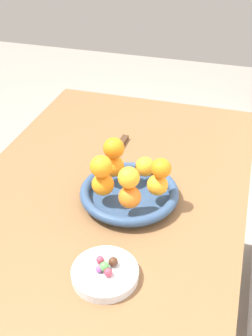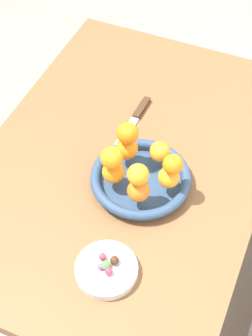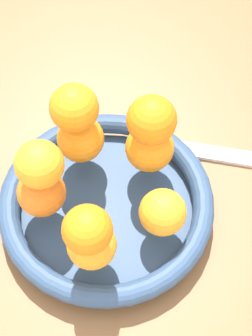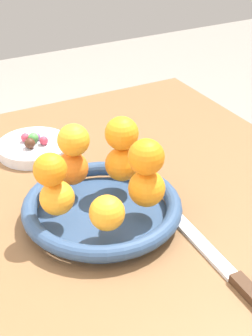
% 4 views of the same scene
% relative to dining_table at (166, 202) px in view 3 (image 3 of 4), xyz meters
% --- Properties ---
extents(ground_plane, '(6.00, 6.00, 0.00)m').
position_rel_dining_table_xyz_m(ground_plane, '(0.00, 0.00, -0.65)').
color(ground_plane, gray).
extents(dining_table, '(1.10, 0.76, 0.74)m').
position_rel_dining_table_xyz_m(dining_table, '(0.00, 0.00, 0.00)').
color(dining_table, brown).
rests_on(dining_table, ground_plane).
extents(fruit_bowl, '(0.26, 0.26, 0.04)m').
position_rel_dining_table_xyz_m(fruit_bowl, '(0.07, 0.07, 0.11)').
color(fruit_bowl, navy).
rests_on(fruit_bowl, dining_table).
extents(orange_0, '(0.06, 0.06, 0.06)m').
position_rel_dining_table_xyz_m(orange_0, '(0.03, 0.01, 0.16)').
color(orange_0, orange).
rests_on(orange_0, fruit_bowl).
extents(orange_1, '(0.06, 0.06, 0.06)m').
position_rel_dining_table_xyz_m(orange_1, '(0.11, 0.01, 0.16)').
color(orange_1, orange).
rests_on(orange_1, fruit_bowl).
extents(orange_2, '(0.06, 0.06, 0.06)m').
position_rel_dining_table_xyz_m(orange_2, '(0.14, 0.09, 0.16)').
color(orange_2, orange).
rests_on(orange_2, fruit_bowl).
extents(orange_3, '(0.05, 0.05, 0.05)m').
position_rel_dining_table_xyz_m(orange_3, '(0.07, 0.15, 0.16)').
color(orange_3, orange).
rests_on(orange_3, fruit_bowl).
extents(orange_4, '(0.05, 0.05, 0.05)m').
position_rel_dining_table_xyz_m(orange_4, '(-0.00, 0.10, 0.16)').
color(orange_4, orange).
rests_on(orange_4, fruit_bowl).
extents(orange_5, '(0.05, 0.05, 0.05)m').
position_rel_dining_table_xyz_m(orange_5, '(0.07, 0.16, 0.21)').
color(orange_5, orange).
rests_on(orange_5, orange_3).
extents(orange_6, '(0.05, 0.05, 0.05)m').
position_rel_dining_table_xyz_m(orange_6, '(0.14, 0.09, 0.21)').
color(orange_6, orange).
rests_on(orange_6, orange_2).
extents(orange_7, '(0.06, 0.06, 0.06)m').
position_rel_dining_table_xyz_m(orange_7, '(0.11, 0.01, 0.21)').
color(orange_7, orange).
rests_on(orange_7, orange_1).
extents(orange_8, '(0.06, 0.06, 0.06)m').
position_rel_dining_table_xyz_m(orange_8, '(0.03, 0.02, 0.22)').
color(orange_8, orange).
rests_on(orange_8, orange_0).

